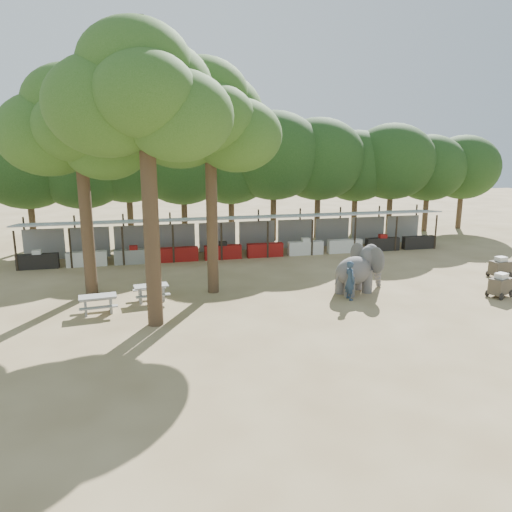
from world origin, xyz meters
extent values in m
plane|color=brown|center=(0.00, 0.00, 0.00)|extent=(100.00, 100.00, 0.00)
cube|color=#95989D|center=(0.00, 14.00, 2.50)|extent=(28.00, 2.99, 0.39)
cylinder|color=#2D2319|center=(-12.60, 12.65, 1.20)|extent=(0.12, 0.12, 2.40)
cylinder|color=#2D2319|center=(-12.60, 15.35, 1.40)|extent=(0.12, 0.12, 2.80)
cube|color=black|center=(-12.60, 12.90, 0.45)|extent=(2.38, 0.50, 0.90)
cube|color=gray|center=(-12.60, 15.30, 1.00)|extent=(2.52, 0.12, 2.00)
cylinder|color=#2D2319|center=(-9.80, 12.65, 1.20)|extent=(0.12, 0.12, 2.40)
cylinder|color=#2D2319|center=(-9.80, 15.35, 1.40)|extent=(0.12, 0.12, 2.80)
cube|color=silver|center=(-9.80, 12.90, 0.45)|extent=(2.38, 0.50, 0.90)
cube|color=gray|center=(-9.80, 15.30, 1.00)|extent=(2.52, 0.12, 2.00)
cylinder|color=#2D2319|center=(-7.00, 12.65, 1.20)|extent=(0.12, 0.12, 2.40)
cylinder|color=#2D2319|center=(-7.00, 15.35, 1.40)|extent=(0.12, 0.12, 2.80)
cube|color=gray|center=(-7.00, 12.90, 0.45)|extent=(2.38, 0.50, 0.90)
cube|color=gray|center=(-7.00, 15.30, 1.00)|extent=(2.52, 0.12, 2.00)
cylinder|color=#2D2319|center=(-4.20, 12.65, 1.20)|extent=(0.12, 0.12, 2.40)
cylinder|color=#2D2319|center=(-4.20, 15.35, 1.40)|extent=(0.12, 0.12, 2.80)
cube|color=maroon|center=(-4.20, 12.90, 0.45)|extent=(2.38, 0.50, 0.90)
cube|color=gray|center=(-4.20, 15.30, 1.00)|extent=(2.52, 0.12, 2.00)
cylinder|color=#2D2319|center=(-1.40, 12.65, 1.20)|extent=(0.12, 0.12, 2.40)
cylinder|color=#2D2319|center=(-1.40, 15.35, 1.40)|extent=(0.12, 0.12, 2.80)
cube|color=maroon|center=(-1.40, 12.90, 0.45)|extent=(2.38, 0.50, 0.90)
cube|color=gray|center=(-1.40, 15.30, 1.00)|extent=(2.52, 0.12, 2.00)
cylinder|color=#2D2319|center=(1.40, 12.65, 1.20)|extent=(0.12, 0.12, 2.40)
cylinder|color=#2D2319|center=(1.40, 15.35, 1.40)|extent=(0.12, 0.12, 2.80)
cube|color=maroon|center=(1.40, 12.90, 0.45)|extent=(2.38, 0.50, 0.90)
cube|color=gray|center=(1.40, 15.30, 1.00)|extent=(2.52, 0.12, 2.00)
cylinder|color=#2D2319|center=(4.20, 12.65, 1.20)|extent=(0.12, 0.12, 2.40)
cylinder|color=#2D2319|center=(4.20, 15.35, 1.40)|extent=(0.12, 0.12, 2.80)
cube|color=silver|center=(4.20, 12.90, 0.45)|extent=(2.38, 0.50, 0.90)
cube|color=gray|center=(4.20, 15.30, 1.00)|extent=(2.52, 0.12, 2.00)
cylinder|color=#2D2319|center=(7.00, 12.65, 1.20)|extent=(0.12, 0.12, 2.40)
cylinder|color=#2D2319|center=(7.00, 15.35, 1.40)|extent=(0.12, 0.12, 2.80)
cube|color=silver|center=(7.00, 12.90, 0.45)|extent=(2.38, 0.50, 0.90)
cube|color=gray|center=(7.00, 15.30, 1.00)|extent=(2.52, 0.12, 2.00)
cylinder|color=#2D2319|center=(9.80, 12.65, 1.20)|extent=(0.12, 0.12, 2.40)
cylinder|color=#2D2319|center=(9.80, 15.35, 1.40)|extent=(0.12, 0.12, 2.80)
cube|color=black|center=(9.80, 12.90, 0.45)|extent=(2.38, 0.50, 0.90)
cube|color=gray|center=(9.80, 15.30, 1.00)|extent=(2.52, 0.12, 2.00)
cylinder|color=#2D2319|center=(12.60, 12.65, 1.20)|extent=(0.12, 0.12, 2.40)
cylinder|color=#2D2319|center=(12.60, 15.35, 1.40)|extent=(0.12, 0.12, 2.80)
cube|color=black|center=(12.60, 12.90, 0.45)|extent=(2.38, 0.50, 0.90)
cube|color=gray|center=(12.60, 15.30, 1.00)|extent=(2.52, 0.12, 2.00)
cylinder|color=#332316|center=(-9.00, 7.00, 4.60)|extent=(0.60, 0.60, 9.20)
cone|color=#332316|center=(-9.00, 7.00, 9.20)|extent=(0.57, 0.57, 2.88)
ellipsoid|color=#214613|center=(-10.40, 7.30, 7.82)|extent=(4.80, 4.80, 3.94)
ellipsoid|color=#214613|center=(-7.80, 6.40, 7.42)|extent=(4.20, 4.20, 3.44)
ellipsoid|color=#214613|center=(-8.80, 8.10, 8.42)|extent=(5.20, 5.20, 4.26)
ellipsoid|color=#214613|center=(-9.00, 5.70, 8.12)|extent=(3.80, 3.80, 3.12)
ellipsoid|color=#214613|center=(-9.30, 7.20, 9.22)|extent=(4.40, 4.40, 3.61)
cylinder|color=#332316|center=(-6.00, 2.00, 5.20)|extent=(0.64, 0.64, 10.40)
cone|color=#332316|center=(-6.00, 2.00, 10.40)|extent=(0.61, 0.61, 3.25)
ellipsoid|color=#214613|center=(-7.40, 2.30, 8.84)|extent=(4.80, 4.80, 3.94)
ellipsoid|color=#214613|center=(-4.80, 1.40, 8.44)|extent=(4.20, 4.20, 3.44)
ellipsoid|color=#214613|center=(-5.80, 3.10, 9.44)|extent=(5.20, 5.20, 4.26)
ellipsoid|color=#214613|center=(-6.00, 0.70, 9.14)|extent=(3.80, 3.80, 3.12)
ellipsoid|color=#214613|center=(-6.30, 2.20, 10.24)|extent=(4.40, 4.40, 3.61)
cylinder|color=#332316|center=(-3.00, 6.00, 4.80)|extent=(0.56, 0.56, 9.60)
cone|color=#332316|center=(-3.00, 6.00, 9.60)|extent=(0.53, 0.53, 3.00)
ellipsoid|color=#214613|center=(-4.40, 6.30, 8.16)|extent=(4.80, 4.80, 3.94)
ellipsoid|color=#214613|center=(-1.80, 5.40, 7.76)|extent=(4.20, 4.20, 3.44)
ellipsoid|color=#214613|center=(-2.80, 7.10, 8.76)|extent=(5.20, 5.20, 4.26)
ellipsoid|color=#214613|center=(-3.00, 4.70, 8.46)|extent=(3.80, 3.80, 3.12)
ellipsoid|color=#214613|center=(-3.30, 6.20, 9.56)|extent=(4.40, 4.40, 3.61)
cylinder|color=#332316|center=(-13.33, 19.00, 1.87)|extent=(0.44, 0.44, 3.74)
ellipsoid|color=black|center=(-13.33, 19.00, 5.53)|extent=(6.46, 5.95, 5.61)
cylinder|color=#332316|center=(-10.00, 19.00, 1.87)|extent=(0.44, 0.44, 3.74)
ellipsoid|color=black|center=(-10.00, 19.00, 5.53)|extent=(6.46, 5.95, 5.61)
cylinder|color=#332316|center=(-6.67, 19.00, 1.87)|extent=(0.44, 0.44, 3.74)
ellipsoid|color=black|center=(-6.67, 19.00, 5.53)|extent=(6.46, 5.95, 5.61)
cylinder|color=#332316|center=(-3.33, 19.00, 1.87)|extent=(0.44, 0.44, 3.74)
ellipsoid|color=black|center=(-3.33, 19.00, 5.53)|extent=(6.46, 5.95, 5.61)
cylinder|color=#332316|center=(0.00, 19.00, 1.87)|extent=(0.44, 0.44, 3.74)
ellipsoid|color=black|center=(0.00, 19.00, 5.53)|extent=(6.46, 5.95, 5.61)
cylinder|color=#332316|center=(3.33, 19.00, 1.87)|extent=(0.44, 0.44, 3.74)
ellipsoid|color=black|center=(3.33, 19.00, 5.53)|extent=(6.46, 5.95, 5.61)
cylinder|color=#332316|center=(6.67, 19.00, 1.87)|extent=(0.44, 0.44, 3.74)
ellipsoid|color=black|center=(6.67, 19.00, 5.53)|extent=(6.46, 5.95, 5.61)
cylinder|color=#332316|center=(10.00, 19.00, 1.87)|extent=(0.44, 0.44, 3.74)
ellipsoid|color=black|center=(10.00, 19.00, 5.53)|extent=(6.46, 5.95, 5.61)
cylinder|color=#332316|center=(13.33, 19.00, 1.87)|extent=(0.44, 0.44, 3.74)
ellipsoid|color=black|center=(13.33, 19.00, 5.53)|extent=(6.46, 5.95, 5.61)
cylinder|color=#332316|center=(16.67, 19.00, 1.87)|extent=(0.44, 0.44, 3.74)
ellipsoid|color=black|center=(16.67, 19.00, 5.53)|extent=(6.46, 5.95, 5.61)
cylinder|color=#332316|center=(20.00, 19.00, 1.87)|extent=(0.44, 0.44, 3.74)
ellipsoid|color=black|center=(20.00, 19.00, 5.53)|extent=(6.46, 5.95, 5.61)
ellipsoid|color=#484646|center=(3.90, 4.28, 1.16)|extent=(2.52, 2.00, 1.43)
cylinder|color=#484646|center=(3.45, 3.75, 0.60)|extent=(0.66, 0.66, 1.21)
cylinder|color=#484646|center=(3.21, 4.38, 0.60)|extent=(0.66, 0.66, 1.21)
cylinder|color=#484646|center=(4.59, 4.18, 0.60)|extent=(0.66, 0.66, 1.21)
cylinder|color=#484646|center=(4.35, 4.82, 0.60)|extent=(0.66, 0.66, 1.21)
ellipsoid|color=#484646|center=(4.88, 4.66, 1.66)|extent=(1.49, 1.36, 1.32)
ellipsoid|color=#484646|center=(4.92, 3.98, 1.70)|extent=(0.58, 1.09, 1.36)
ellipsoid|color=#484646|center=(4.46, 5.19, 1.70)|extent=(0.58, 1.09, 1.36)
cone|color=#484646|center=(5.48, 4.89, 0.75)|extent=(0.70, 0.70, 1.50)
imported|color=#26384C|center=(3.27, 3.32, 0.96)|extent=(0.51, 0.72, 1.92)
cube|color=gray|center=(-8.46, 3.98, 0.78)|extent=(1.69, 0.93, 0.06)
cube|color=gray|center=(-8.99, 3.92, 0.38)|extent=(0.18, 0.65, 0.75)
cube|color=gray|center=(-7.92, 4.04, 0.38)|extent=(0.18, 0.65, 0.75)
cube|color=gray|center=(-8.39, 3.39, 0.45)|extent=(1.64, 0.45, 0.05)
cube|color=gray|center=(-8.52, 4.57, 0.45)|extent=(1.64, 0.45, 0.05)
cube|color=gray|center=(-6.10, 5.18, 0.76)|extent=(1.67, 0.94, 0.06)
cube|color=gray|center=(-6.63, 5.11, 0.37)|extent=(0.19, 0.64, 0.74)
cube|color=gray|center=(-5.58, 5.25, 0.37)|extent=(0.19, 0.64, 0.74)
cube|color=gray|center=(-6.03, 4.60, 0.45)|extent=(1.61, 0.47, 0.05)
cube|color=gray|center=(-6.18, 5.76, 0.45)|extent=(1.61, 0.47, 0.05)
cube|color=#383027|center=(10.67, 2.09, 0.55)|extent=(1.28, 1.03, 0.78)
cylinder|color=black|center=(10.40, 1.58, 0.17)|extent=(0.33, 0.19, 0.33)
cylinder|color=black|center=(11.22, 1.91, 0.17)|extent=(0.33, 0.19, 0.33)
cylinder|color=black|center=(10.12, 2.26, 0.17)|extent=(0.33, 0.19, 0.33)
cylinder|color=black|center=(10.94, 2.59, 0.17)|extent=(0.33, 0.19, 0.33)
cube|color=silver|center=(10.67, 2.09, 1.05)|extent=(0.68, 0.62, 0.28)
cube|color=#383027|center=(13.08, 5.15, 0.55)|extent=(1.17, 0.78, 0.77)
cylinder|color=black|center=(12.69, 4.74, 0.17)|extent=(0.34, 0.10, 0.33)
cylinder|color=black|center=(13.56, 4.84, 0.17)|extent=(0.34, 0.10, 0.33)
cylinder|color=black|center=(12.61, 5.46, 0.17)|extent=(0.34, 0.10, 0.33)
cylinder|color=black|center=(13.48, 5.56, 0.17)|extent=(0.34, 0.10, 0.33)
cube|color=silver|center=(13.08, 5.15, 1.05)|extent=(0.60, 0.50, 0.28)
camera|label=1|loc=(-6.26, -18.18, 7.63)|focal=35.00mm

